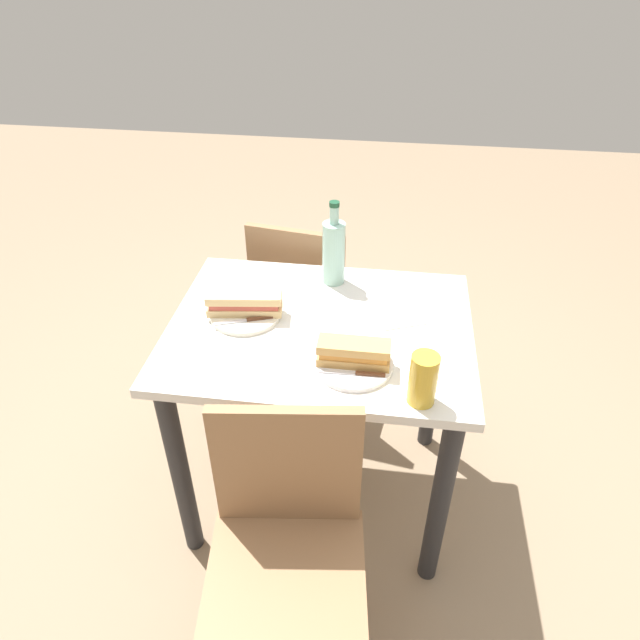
{
  "coord_description": "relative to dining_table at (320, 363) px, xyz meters",
  "views": [
    {
      "loc": [
        -0.19,
        1.39,
        1.81
      ],
      "look_at": [
        0.0,
        0.0,
        0.79
      ],
      "focal_mm": 32.17,
      "sensor_mm": 36.0,
      "label": 1
    }
  ],
  "objects": [
    {
      "name": "paper_napkin",
      "position": [
        -0.23,
        -0.09,
        0.15
      ],
      "size": [
        0.18,
        0.18,
        0.0
      ],
      "primitive_type": "cube",
      "rotation": [
        0.0,
        0.0,
        0.39
      ],
      "color": "white",
      "rests_on": "dining_table"
    },
    {
      "name": "baguette_sandwich_near",
      "position": [
        -0.12,
        0.18,
        0.2
      ],
      "size": [
        0.2,
        0.07,
        0.07
      ],
      "color": "tan",
      "rests_on": "plate_near"
    },
    {
      "name": "chair_near",
      "position": [
        0.14,
        -0.55,
        -0.13
      ],
      "size": [
        0.46,
        0.46,
        0.85
      ],
      "color": "#936B47",
      "rests_on": "ground"
    },
    {
      "name": "chair_far",
      "position": [
        0.01,
        0.55,
        -0.13
      ],
      "size": [
        0.45,
        0.45,
        0.85
      ],
      "color": "#936B47",
      "rests_on": "ground"
    },
    {
      "name": "baguette_sandwich_far",
      "position": [
        0.24,
        -0.02,
        0.2
      ],
      "size": [
        0.24,
        0.1,
        0.07
      ],
      "color": "#DBB77A",
      "rests_on": "plate_far"
    },
    {
      "name": "water_bottle",
      "position": [
        -0.01,
        -0.26,
        0.27
      ],
      "size": [
        0.08,
        0.08,
        0.29
      ],
      "color": "#99C6B7",
      "rests_on": "dining_table"
    },
    {
      "name": "knife_near",
      "position": [
        -0.13,
        0.23,
        0.17
      ],
      "size": [
        0.18,
        0.02,
        0.01
      ],
      "color": "silver",
      "rests_on": "plate_near"
    },
    {
      "name": "plate_near",
      "position": [
        -0.12,
        0.18,
        0.16
      ],
      "size": [
        0.22,
        0.22,
        0.01
      ],
      "primitive_type": "cylinder",
      "color": "white",
      "rests_on": "dining_table"
    },
    {
      "name": "knife_far",
      "position": [
        0.22,
        0.03,
        0.17
      ],
      "size": [
        0.17,
        0.07,
        0.01
      ],
      "color": "silver",
      "rests_on": "plate_far"
    },
    {
      "name": "beer_glass",
      "position": [
        -0.3,
        0.29,
        0.22
      ],
      "size": [
        0.07,
        0.07,
        0.15
      ],
      "primitive_type": "cylinder",
      "color": "gold",
      "rests_on": "dining_table"
    },
    {
      "name": "dining_table",
      "position": [
        0.0,
        0.0,
        0.0
      ],
      "size": [
        0.92,
        0.71,
        0.77
      ],
      "color": "silver",
      "rests_on": "ground"
    },
    {
      "name": "plate_far",
      "position": [
        0.24,
        -0.02,
        0.16
      ],
      "size": [
        0.22,
        0.22,
        0.01
      ],
      "primitive_type": "cylinder",
      "color": "silver",
      "rests_on": "dining_table"
    },
    {
      "name": "ground_plane",
      "position": [
        0.0,
        0.0,
        -0.62
      ],
      "size": [
        8.0,
        8.0,
        0.0
      ],
      "primitive_type": "plane",
      "color": "#8C755B"
    }
  ]
}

